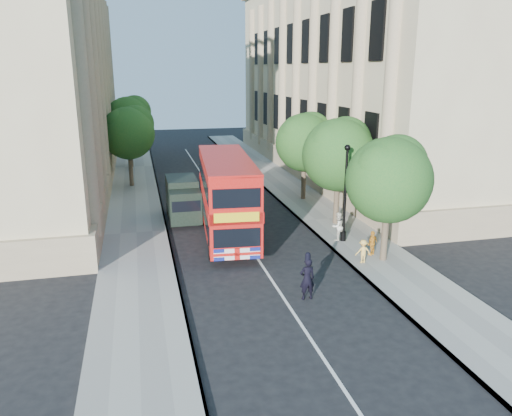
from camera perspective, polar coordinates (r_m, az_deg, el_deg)
ground at (r=20.37m, az=3.42°, el=-10.61°), size 120.00×120.00×0.00m
pavement_right at (r=30.95m, az=8.28°, el=-1.29°), size 3.50×80.00×0.12m
pavement_left at (r=28.87m, az=-13.49°, el=-2.83°), size 3.50×80.00×0.12m
building_right at (r=45.68m, az=11.81°, el=15.36°), size 12.00×38.00×18.00m
building_left at (r=42.29m, az=-25.77°, el=14.18°), size 12.00×38.00×18.00m
tree_right_near at (r=23.85m, az=15.02°, el=3.62°), size 4.00×4.00×6.08m
tree_right_mid at (r=29.13m, az=9.48°, el=6.45°), size 4.20×4.20×6.37m
tree_right_far at (r=34.69m, az=5.63°, el=7.83°), size 4.00×4.00×6.15m
tree_left_far at (r=39.75m, az=-14.35°, el=8.61°), size 4.00×4.00×6.30m
tree_left_back at (r=47.68m, az=-14.31°, el=10.03°), size 4.20×4.20×6.65m
lamp_post at (r=26.47m, az=10.14°, el=1.21°), size 0.32×0.32×5.16m
double_decker_bus at (r=27.09m, az=-3.37°, el=1.53°), size 3.24×9.57×4.34m
box_van at (r=30.70m, az=-8.35°, el=0.85°), size 1.83×4.44×2.53m
police_constable at (r=20.28m, az=5.87°, el=-8.06°), size 0.66×0.45×1.75m
woman_pedestrian at (r=26.94m, az=9.33°, el=-2.08°), size 0.89×0.79×1.54m
child_a at (r=25.19m, az=13.16°, el=-3.92°), size 0.78×0.63×1.24m
child_b at (r=24.14m, az=12.13°, el=-4.85°), size 0.75×0.45×1.14m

